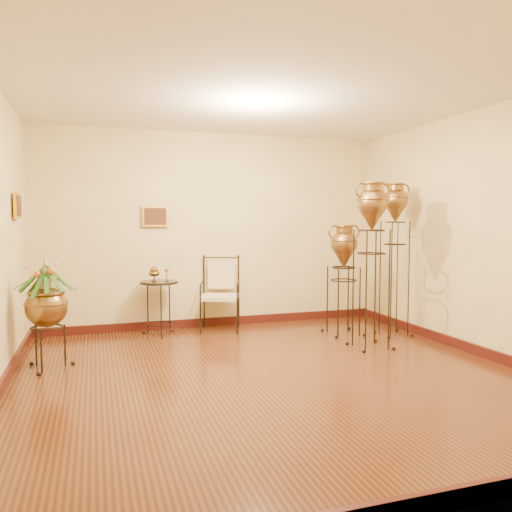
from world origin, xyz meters
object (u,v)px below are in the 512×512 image
object	(u,v)px
armchair	(220,294)
planter_urn	(46,302)
amphora_tall	(395,257)
side_table	(159,307)
amphora_mid	(371,264)

from	to	relation	value
armchair	planter_urn	bearing A→B (deg)	-132.40
amphora_tall	planter_urn	distance (m)	4.32
amphora_tall	armchair	xyz separation A→B (m)	(-2.15, 1.00, -0.53)
side_table	amphora_tall	bearing A→B (deg)	-18.45
planter_urn	amphora_mid	bearing A→B (deg)	-4.40
planter_urn	side_table	bearing A→B (deg)	42.88
amphora_tall	side_table	world-z (taller)	amphora_tall
amphora_tall	armchair	distance (m)	2.43
planter_urn	side_table	world-z (taller)	planter_urn
planter_urn	amphora_tall	bearing A→B (deg)	2.81
armchair	side_table	distance (m)	0.85
amphora_mid	armchair	bearing A→B (deg)	135.22
amphora_tall	amphora_mid	distance (m)	0.82
amphora_mid	armchair	xyz separation A→B (m)	(-1.50, 1.49, -0.51)
amphora_tall	planter_urn	world-z (taller)	amphora_tall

